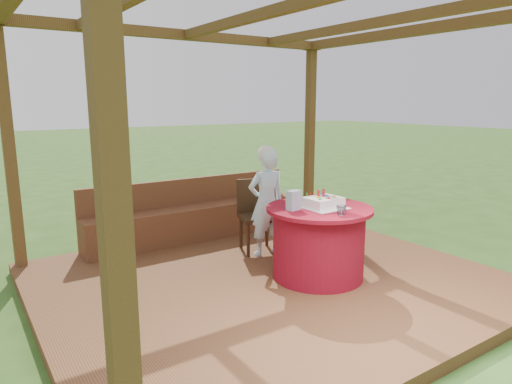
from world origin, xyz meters
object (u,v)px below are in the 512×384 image
(bench, at_px, (196,219))
(drinking_glass, at_px, (341,210))
(birthday_cake, at_px, (323,202))
(elderly_woman, at_px, (266,201))
(gift_bag, at_px, (294,200))
(table, at_px, (318,242))
(chair, at_px, (256,211))

(bench, bearing_deg, drinking_glass, -80.35)
(birthday_cake, height_order, drinking_glass, birthday_cake)
(elderly_woman, distance_m, gift_bag, 0.88)
(table, distance_m, elderly_woman, 0.93)
(bench, distance_m, drinking_glass, 2.44)
(bench, xyz_separation_m, drinking_glass, (0.40, -2.35, 0.54))
(chair, distance_m, drinking_glass, 1.52)
(bench, relative_size, chair, 3.41)
(gift_bag, bearing_deg, drinking_glass, -65.78)
(elderly_woman, bearing_deg, chair, 86.66)
(birthday_cake, bearing_deg, bench, 102.88)
(elderly_woman, bearing_deg, table, -87.04)
(gift_bag, xyz_separation_m, drinking_glass, (0.25, -0.42, -0.05))
(elderly_woman, distance_m, birthday_cake, 0.93)
(bench, xyz_separation_m, elderly_woman, (0.39, -1.10, 0.40))
(chair, bearing_deg, table, -88.38)
(bench, bearing_deg, elderly_woman, -70.31)
(chair, height_order, elderly_woman, elderly_woman)
(chair, bearing_deg, gift_bag, -103.76)
(table, xyz_separation_m, drinking_glass, (-0.04, -0.36, 0.42))
(table, bearing_deg, bench, 102.49)
(table, bearing_deg, elderly_woman, 92.96)
(birthday_cake, distance_m, gift_bag, 0.33)
(chair, relative_size, birthday_cake, 2.16)
(chair, relative_size, elderly_woman, 0.66)
(birthday_cake, bearing_deg, elderly_woman, 94.23)
(birthday_cake, height_order, gift_bag, gift_bag)
(elderly_woman, relative_size, birthday_cake, 3.27)
(table, xyz_separation_m, birthday_cake, (0.02, -0.03, 0.43))
(drinking_glass, bearing_deg, gift_bag, 120.91)
(gift_bag, bearing_deg, chair, 69.55)
(bench, relative_size, gift_bag, 15.20)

